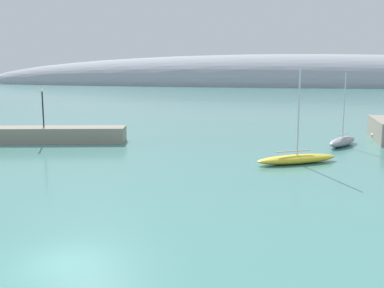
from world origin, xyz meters
The scene contains 6 objects.
water centered at (0.00, 0.00, 0.00)m, with size 600.00×600.00×0.00m, color teal.
breakwater_rocks centered at (-20.62, 29.94, 0.88)m, with size 22.88×3.42×1.77m, color gray.
distant_ridge centered at (3.36, 219.53, 0.00)m, with size 338.27×60.45×30.79m, color #999EA8.
sailboat_grey_near_shore centered at (15.07, 35.35, 0.54)m, with size 4.22×6.53×8.07m.
sailboat_yellow_end_of_line centered at (10.15, 24.50, 0.46)m, with size 7.83×5.92×8.63m.
harbor_lamp_post centered at (-18.49, 30.25, 4.49)m, with size 0.36×0.36×4.44m.
Camera 1 is at (9.83, -17.54, 8.54)m, focal length 43.08 mm.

